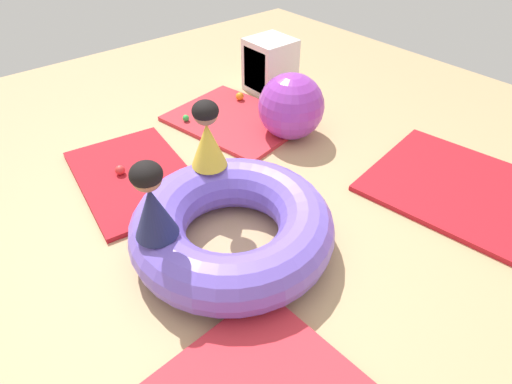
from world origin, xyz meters
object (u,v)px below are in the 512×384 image
object	(u,v)px
exercise_ball_large	(291,106)
storage_cube	(268,66)
play_ball_red	(120,170)
child_in_navy	(151,201)
play_ball_orange	(240,96)
play_ball_green	(186,118)
play_ball_teal	(168,184)
inflatable_cushion	(232,227)
child_in_yellow	(207,135)

from	to	relation	value
exercise_ball_large	storage_cube	distance (m)	0.97
play_ball_red	exercise_ball_large	size ratio (longest dim) A/B	0.13
child_in_navy	play_ball_orange	xyz separation A→B (m)	(-1.52, 1.79, -0.51)
child_in_navy	play_ball_green	bearing A→B (deg)	177.87
play_ball_teal	exercise_ball_large	size ratio (longest dim) A/B	0.17
play_ball_orange	exercise_ball_large	size ratio (longest dim) A/B	0.14
child_in_navy	play_ball_teal	xyz separation A→B (m)	(-0.69, 0.44, -0.51)
play_ball_green	play_ball_teal	bearing A→B (deg)	-39.82
inflatable_cushion	play_ball_red	size ratio (longest dim) A/B	16.78
child_in_yellow	child_in_navy	xyz separation A→B (m)	(0.37, -0.62, -0.00)
storage_cube	child_in_navy	bearing A→B (deg)	-54.72
exercise_ball_large	storage_cube	bearing A→B (deg)	150.89
play_ball_green	exercise_ball_large	bearing A→B (deg)	38.81
play_ball_red	play_ball_orange	size ratio (longest dim) A/B	0.95
exercise_ball_large	storage_cube	world-z (taller)	exercise_ball_large
play_ball_green	child_in_navy	bearing A→B (deg)	-36.61
child_in_yellow	play_ball_green	xyz separation A→B (m)	(-1.13, 0.49, -0.52)
storage_cube	exercise_ball_large	bearing A→B (deg)	-29.11
play_ball_red	storage_cube	size ratio (longest dim) A/B	0.14
child_in_yellow	storage_cube	size ratio (longest dim) A/B	0.87
play_ball_green	child_in_yellow	bearing A→B (deg)	-23.57
child_in_yellow	play_ball_green	distance (m)	1.34
play_ball_orange	exercise_ball_large	world-z (taller)	exercise_ball_large
child_in_navy	play_ball_teal	world-z (taller)	child_in_navy
child_in_navy	play_ball_teal	size ratio (longest dim) A/B	4.93
inflatable_cushion	child_in_navy	size ratio (longest dim) A/B	2.70
child_in_navy	exercise_ball_large	distance (m)	1.92
child_in_yellow	storage_cube	bearing A→B (deg)	-124.41
play_ball_teal	child_in_yellow	bearing A→B (deg)	30.47
play_ball_orange	inflatable_cushion	bearing A→B (deg)	-39.49
play_ball_green	storage_cube	distance (m)	1.12
play_ball_orange	play_ball_green	xyz separation A→B (m)	(0.02, -0.67, -0.01)
child_in_navy	play_ball_red	distance (m)	1.25
child_in_yellow	play_ball_green	world-z (taller)	child_in_yellow
storage_cube	play_ball_orange	bearing A→B (deg)	-83.95
play_ball_orange	storage_cube	xyz separation A→B (m)	(-0.05, 0.43, 0.20)
child_in_navy	play_ball_red	bearing A→B (deg)	-158.04
inflatable_cushion	play_ball_green	xyz separation A→B (m)	(-1.58, 0.65, -0.11)
play_ball_orange	play_ball_teal	xyz separation A→B (m)	(0.84, -1.35, 0.01)
play_ball_orange	exercise_ball_large	distance (m)	0.83
inflatable_cushion	play_ball_green	bearing A→B (deg)	157.73
child_in_yellow	play_ball_red	xyz separation A→B (m)	(-0.74, -0.38, -0.52)
play_ball_orange	storage_cube	distance (m)	0.47
child_in_yellow	play_ball_red	bearing A→B (deg)	-44.17
play_ball_red	play_ball_teal	world-z (taller)	play_ball_teal
child_in_yellow	storage_cube	distance (m)	2.02
child_in_yellow	play_ball_red	distance (m)	0.98
play_ball_teal	storage_cube	bearing A→B (deg)	116.32
play_ball_teal	play_ball_orange	bearing A→B (deg)	121.70
play_ball_orange	storage_cube	bearing A→B (deg)	96.05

